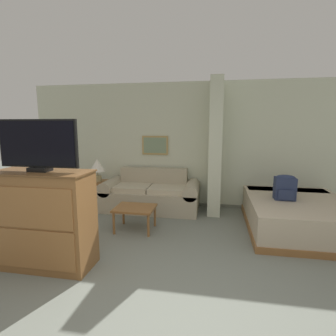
{
  "coord_description": "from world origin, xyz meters",
  "views": [
    {
      "loc": [
        0.32,
        -1.86,
        1.72
      ],
      "look_at": [
        -0.42,
        2.18,
        1.05
      ],
      "focal_mm": 28.0,
      "sensor_mm": 36.0,
      "label": 1
    }
  ],
  "objects_px": {
    "tv": "(38,145)",
    "backpack": "(285,187)",
    "couch": "(151,195)",
    "bed": "(297,214)",
    "coffee_table": "(135,210)",
    "tv_dresser": "(44,220)",
    "table_lamp": "(97,166)"
  },
  "relations": [
    {
      "from": "backpack",
      "to": "coffee_table",
      "type": "bearing_deg",
      "value": -168.95
    },
    {
      "from": "couch",
      "to": "tv",
      "type": "bearing_deg",
      "value": -107.59
    },
    {
      "from": "couch",
      "to": "tv_dresser",
      "type": "distance_m",
      "value": 2.49
    },
    {
      "from": "table_lamp",
      "to": "tv",
      "type": "bearing_deg",
      "value": -80.19
    },
    {
      "from": "couch",
      "to": "backpack",
      "type": "distance_m",
      "value": 2.53
    },
    {
      "from": "bed",
      "to": "backpack",
      "type": "bearing_deg",
      "value": -174.42
    },
    {
      "from": "coffee_table",
      "to": "tv",
      "type": "xyz_separation_m",
      "value": [
        -0.75,
        -1.27,
        1.15
      ]
    },
    {
      "from": "coffee_table",
      "to": "backpack",
      "type": "bearing_deg",
      "value": 11.05
    },
    {
      "from": "table_lamp",
      "to": "tv_dresser",
      "type": "height_order",
      "value": "tv_dresser"
    },
    {
      "from": "couch",
      "to": "tv",
      "type": "height_order",
      "value": "tv"
    },
    {
      "from": "couch",
      "to": "backpack",
      "type": "height_order",
      "value": "backpack"
    },
    {
      "from": "tv",
      "to": "table_lamp",
      "type": "bearing_deg",
      "value": 99.81
    },
    {
      "from": "coffee_table",
      "to": "table_lamp",
      "type": "relative_size",
      "value": 1.36
    },
    {
      "from": "table_lamp",
      "to": "bed",
      "type": "height_order",
      "value": "table_lamp"
    },
    {
      "from": "table_lamp",
      "to": "backpack",
      "type": "height_order",
      "value": "table_lamp"
    },
    {
      "from": "tv_dresser",
      "to": "backpack",
      "type": "distance_m",
      "value": 3.61
    },
    {
      "from": "table_lamp",
      "to": "bed",
      "type": "relative_size",
      "value": 0.24
    },
    {
      "from": "tv",
      "to": "bed",
      "type": "distance_m",
      "value": 4.01
    },
    {
      "from": "couch",
      "to": "coffee_table",
      "type": "xyz_separation_m",
      "value": [
        0.0,
        -1.09,
        0.03
      ]
    },
    {
      "from": "couch",
      "to": "tv",
      "type": "relative_size",
      "value": 2.0
    },
    {
      "from": "coffee_table",
      "to": "tv_dresser",
      "type": "bearing_deg",
      "value": -120.49
    },
    {
      "from": "coffee_table",
      "to": "tv_dresser",
      "type": "xyz_separation_m",
      "value": [
        -0.75,
        -1.27,
        0.25
      ]
    },
    {
      "from": "tv_dresser",
      "to": "backpack",
      "type": "xyz_separation_m",
      "value": [
        3.16,
        1.74,
        0.13
      ]
    },
    {
      "from": "tv",
      "to": "coffee_table",
      "type": "bearing_deg",
      "value": 59.49
    },
    {
      "from": "couch",
      "to": "backpack",
      "type": "relative_size",
      "value": 4.76
    },
    {
      "from": "tv",
      "to": "bed",
      "type": "bearing_deg",
      "value": 27.49
    },
    {
      "from": "tv_dresser",
      "to": "bed",
      "type": "distance_m",
      "value": 3.83
    },
    {
      "from": "tv_dresser",
      "to": "coffee_table",
      "type": "bearing_deg",
      "value": 59.51
    },
    {
      "from": "tv",
      "to": "backpack",
      "type": "xyz_separation_m",
      "value": [
        3.16,
        1.74,
        -0.77
      ]
    },
    {
      "from": "couch",
      "to": "bed",
      "type": "height_order",
      "value": "couch"
    },
    {
      "from": "tv",
      "to": "backpack",
      "type": "height_order",
      "value": "tv"
    },
    {
      "from": "table_lamp",
      "to": "tv_dresser",
      "type": "xyz_separation_m",
      "value": [
        0.41,
        -2.37,
        -0.27
      ]
    }
  ]
}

